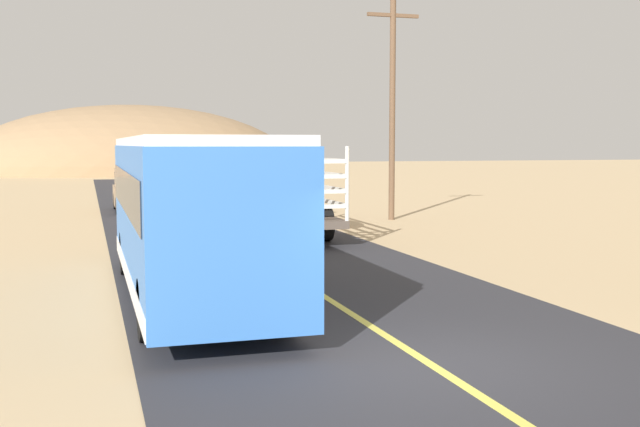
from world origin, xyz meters
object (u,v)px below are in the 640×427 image
Objects in this scene: bus at (190,212)px; car_far at (136,188)px; power_pole_mid at (392,104)px; livestock_truck at (261,180)px.

bus reaches higher than car_far.
power_pole_mid is at bearing 54.16° from bus.
livestock_truck is 9.35m from car_far.
car_far is 12.58m from power_pole_mid.
bus is 2.16× the size of car_far.
car_far is (-4.01, 8.41, -0.70)m from livestock_truck.
bus is 20.81m from car_far.
power_pole_mid is (10.02, 13.87, 2.99)m from bus.
car_far is at bearing 89.51° from bus.
bus is (-4.19, -12.39, -0.04)m from livestock_truck.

